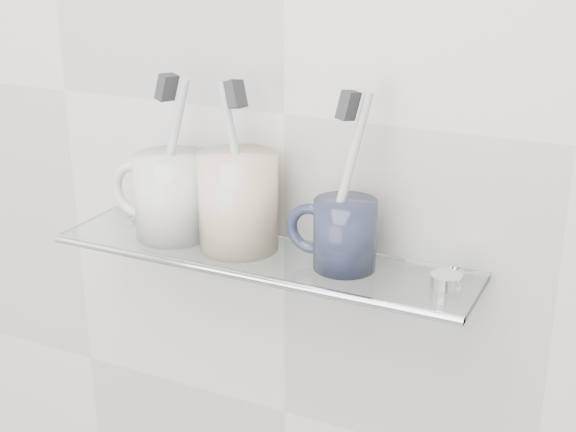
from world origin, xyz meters
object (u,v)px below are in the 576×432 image
Objects in this scene: shelf_glass at (261,257)px; mug_left at (173,196)px; mug_center at (238,202)px; mug_right at (345,235)px.

mug_left reaches higher than shelf_glass.
shelf_glass is 4.95× the size of mug_left.
shelf_glass is 4.42× the size of mug_center.
shelf_glass is 6.43× the size of mug_right.
mug_center is 1.46× the size of mug_right.
mug_center is (-0.03, 0.00, 0.06)m from shelf_glass.
shelf_glass is at bearing -6.32° from mug_center.
shelf_glass is 0.11m from mug_right.
mug_left is 0.09m from mug_center.
mug_center reaches higher than mug_left.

